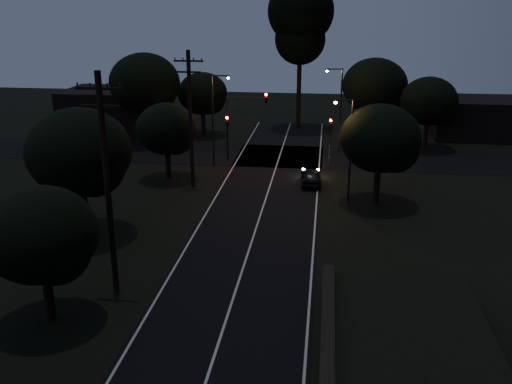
# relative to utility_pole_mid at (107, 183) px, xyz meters

# --- Properties ---
(road_surface) EXTENTS (60.00, 70.00, 0.03)m
(road_surface) POSITION_rel_utility_pole_mid_xyz_m (6.00, 16.12, -5.73)
(road_surface) COLOR black
(road_surface) RESTS_ON ground
(utility_pole_mid) EXTENTS (2.20, 0.30, 11.00)m
(utility_pole_mid) POSITION_rel_utility_pole_mid_xyz_m (0.00, 0.00, 0.00)
(utility_pole_mid) COLOR black
(utility_pole_mid) RESTS_ON ground
(utility_pole_far) EXTENTS (2.20, 0.30, 10.50)m
(utility_pole_far) POSITION_rel_utility_pole_mid_xyz_m (0.00, 17.00, -0.25)
(utility_pole_far) COLOR black
(utility_pole_far) RESTS_ON ground
(tree_left_b) EXTENTS (5.02, 5.02, 6.38)m
(tree_left_b) POSITION_rel_utility_pole_mid_xyz_m (-1.82, -3.10, -1.60)
(tree_left_b) COLOR black
(tree_left_b) RESTS_ON ground
(tree_left_c) EXTENTS (6.29, 6.29, 7.95)m
(tree_left_c) POSITION_rel_utility_pole_mid_xyz_m (-4.28, 6.87, -0.60)
(tree_left_c) COLOR black
(tree_left_c) RESTS_ON ground
(tree_left_d) EXTENTS (4.90, 4.90, 6.21)m
(tree_left_d) POSITION_rel_utility_pole_mid_xyz_m (-2.33, 18.90, -1.72)
(tree_left_d) COLOR black
(tree_left_d) RESTS_ON ground
(tree_far_nw) EXTENTS (5.29, 5.29, 6.70)m
(tree_far_nw) POSITION_rel_utility_pole_mid_xyz_m (-2.81, 34.89, -1.40)
(tree_far_nw) COLOR black
(tree_far_nw) RESTS_ON ground
(tree_far_w) EXTENTS (7.08, 7.08, 9.02)m
(tree_far_w) POSITION_rel_utility_pole_mid_xyz_m (-7.75, 30.86, 0.13)
(tree_far_w) COLOR black
(tree_far_w) RESTS_ON ground
(tree_far_ne) EXTENTS (6.65, 6.65, 8.42)m
(tree_far_ne) POSITION_rel_utility_pole_mid_xyz_m (15.24, 34.87, -0.29)
(tree_far_ne) COLOR black
(tree_far_ne) RESTS_ON ground
(tree_far_e) EXTENTS (5.50, 5.50, 6.98)m
(tree_far_e) POSITION_rel_utility_pole_mid_xyz_m (20.19, 31.89, -1.22)
(tree_far_e) COLOR black
(tree_far_e) RESTS_ON ground
(tree_right_a) EXTENTS (5.65, 5.65, 7.18)m
(tree_right_a) POSITION_rel_utility_pole_mid_xyz_m (14.20, 14.89, -1.08)
(tree_right_a) COLOR black
(tree_right_a) RESTS_ON ground
(tall_pine) EXTENTS (7.20, 7.20, 16.36)m
(tall_pine) POSITION_rel_utility_pole_mid_xyz_m (7.00, 40.00, 6.07)
(tall_pine) COLOR black
(tall_pine) RESTS_ON ground
(building_left) EXTENTS (10.00, 8.00, 4.40)m
(building_left) POSITION_rel_utility_pole_mid_xyz_m (-14.00, 37.00, -3.54)
(building_left) COLOR black
(building_left) RESTS_ON ground
(building_right) EXTENTS (9.00, 7.00, 4.00)m
(building_right) POSITION_rel_utility_pole_mid_xyz_m (26.00, 38.00, -3.74)
(building_right) COLOR black
(building_right) RESTS_ON ground
(signal_left) EXTENTS (0.28, 0.35, 4.10)m
(signal_left) POSITION_rel_utility_pole_mid_xyz_m (1.40, 24.99, -2.90)
(signal_left) COLOR black
(signal_left) RESTS_ON ground
(signal_right) EXTENTS (0.28, 0.35, 4.10)m
(signal_right) POSITION_rel_utility_pole_mid_xyz_m (10.60, 24.99, -2.90)
(signal_right) COLOR black
(signal_right) RESTS_ON ground
(signal_mast) EXTENTS (3.70, 0.35, 6.25)m
(signal_mast) POSITION_rel_utility_pole_mid_xyz_m (3.09, 24.99, -1.40)
(signal_mast) COLOR black
(signal_mast) RESTS_ON ground
(streetlight_a) EXTENTS (1.66, 0.26, 8.00)m
(streetlight_a) POSITION_rel_utility_pole_mid_xyz_m (0.69, 23.00, -1.10)
(streetlight_a) COLOR black
(streetlight_a) RESTS_ON ground
(streetlight_b) EXTENTS (1.66, 0.26, 8.00)m
(streetlight_b) POSITION_rel_utility_pole_mid_xyz_m (11.31, 29.00, -1.10)
(streetlight_b) COLOR black
(streetlight_b) RESTS_ON ground
(streetlight_c) EXTENTS (1.46, 0.26, 7.50)m
(streetlight_c) POSITION_rel_utility_pole_mid_xyz_m (11.83, 15.00, -1.39)
(streetlight_c) COLOR black
(streetlight_c) RESTS_ON ground
(car) EXTENTS (1.78, 3.96, 1.32)m
(car) POSITION_rel_utility_pole_mid_xyz_m (9.20, 18.77, -5.08)
(car) COLOR black
(car) RESTS_ON ground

